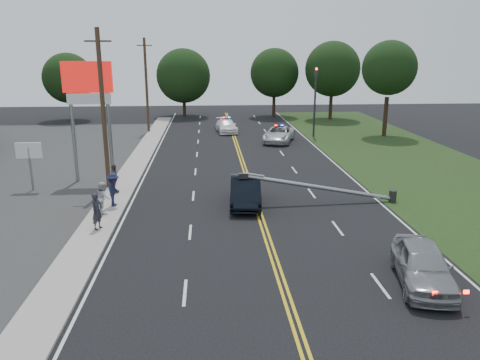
{
  "coord_description": "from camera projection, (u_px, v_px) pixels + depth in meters",
  "views": [
    {
      "loc": [
        -2.76,
        -17.65,
        8.62
      ],
      "look_at": [
        -1.0,
        7.34,
        1.7
      ],
      "focal_mm": 35.0,
      "sensor_mm": 36.0,
      "label": 1
    }
  ],
  "objects": [
    {
      "name": "tree_5",
      "position": [
        68.0,
        78.0,
        59.04
      ],
      "size": [
        6.27,
        6.27,
        8.47
      ],
      "color": "black",
      "rests_on": "ground"
    },
    {
      "name": "bystander_c",
      "position": [
        113.0,
        190.0,
        26.38
      ],
      "size": [
        0.75,
        1.26,
        1.92
      ],
      "primitive_type": "imported",
      "rotation": [
        0.0,
        0.0,
        1.54
      ],
      "color": "#191E40",
      "rests_on": "sidewalk"
    },
    {
      "name": "bystander_a",
      "position": [
        97.0,
        211.0,
        22.92
      ],
      "size": [
        0.68,
        0.8,
        1.85
      ],
      "primitive_type": "imported",
      "rotation": [
        0.0,
        0.0,
        1.14
      ],
      "color": "#26262D",
      "rests_on": "sidewalk"
    },
    {
      "name": "sidewalk",
      "position": [
        116.0,
        197.0,
        28.48
      ],
      "size": [
        1.8,
        70.0,
        0.12
      ],
      "primitive_type": "cube",
      "color": "#A09B90",
      "rests_on": "ground"
    },
    {
      "name": "utility_pole_mid",
      "position": [
        103.0,
        110.0,
        29.02
      ],
      "size": [
        1.6,
        0.28,
        10.0
      ],
      "color": "#382619",
      "rests_on": "ground"
    },
    {
      "name": "utility_pole_far",
      "position": [
        146.0,
        85.0,
        50.17
      ],
      "size": [
        1.6,
        0.28,
        10.0
      ],
      "color": "#382619",
      "rests_on": "ground"
    },
    {
      "name": "small_sign",
      "position": [
        29.0,
        155.0,
        29.42
      ],
      "size": [
        1.6,
        0.14,
        3.1
      ],
      "color": "gray",
      "rests_on": "ground"
    },
    {
      "name": "ground",
      "position": [
        276.0,
        266.0,
        19.45
      ],
      "size": [
        120.0,
        120.0,
        0.0
      ],
      "primitive_type": "plane",
      "color": "black",
      "rests_on": "ground"
    },
    {
      "name": "tree_7",
      "position": [
        274.0,
        73.0,
        62.52
      ],
      "size": [
        6.48,
        6.48,
        9.06
      ],
      "color": "black",
      "rests_on": "ground"
    },
    {
      "name": "tree_9",
      "position": [
        389.0,
        68.0,
        47.37
      ],
      "size": [
        5.49,
        5.49,
        9.73
      ],
      "color": "black",
      "rests_on": "ground"
    },
    {
      "name": "bystander_d",
      "position": [
        114.0,
        179.0,
        28.83
      ],
      "size": [
        0.56,
        1.11,
        1.82
      ],
      "primitive_type": "imported",
      "rotation": [
        0.0,
        0.0,
        1.68
      ],
      "color": "#564844",
      "rests_on": "sidewalk"
    },
    {
      "name": "tree_8",
      "position": [
        333.0,
        69.0,
        59.73
      ],
      "size": [
        6.99,
        6.99,
        9.91
      ],
      "color": "black",
      "rests_on": "ground"
    },
    {
      "name": "emergency_a",
      "position": [
        279.0,
        134.0,
        45.77
      ],
      "size": [
        4.08,
        5.94,
        1.51
      ],
      "primitive_type": "imported",
      "rotation": [
        0.0,
        0.0,
        -0.32
      ],
      "color": "silver",
      "rests_on": "ground"
    },
    {
      "name": "grass_verge",
      "position": [
        462.0,
        190.0,
        29.98
      ],
      "size": [
        12.0,
        80.0,
        0.01
      ],
      "primitive_type": "cube",
      "color": "black",
      "rests_on": "ground"
    },
    {
      "name": "emergency_b",
      "position": [
        226.0,
        126.0,
        51.21
      ],
      "size": [
        2.49,
        5.07,
        1.42
      ],
      "primitive_type": "imported",
      "rotation": [
        0.0,
        0.0,
        0.11
      ],
      "color": "white",
      "rests_on": "ground"
    },
    {
      "name": "traffic_signal",
      "position": [
        315.0,
        96.0,
        47.74
      ],
      "size": [
        0.28,
        0.41,
        7.05
      ],
      "color": "#2D2D30",
      "rests_on": "ground"
    },
    {
      "name": "pylon_sign",
      "position": [
        88.0,
        93.0,
        30.61
      ],
      "size": [
        3.2,
        0.35,
        8.0
      ],
      "color": "gray",
      "rests_on": "ground"
    },
    {
      "name": "centerline_yellow",
      "position": [
        253.0,
        195.0,
        29.07
      ],
      "size": [
        0.36,
        80.0,
        0.0
      ],
      "primitive_type": "cube",
      "color": "gold",
      "rests_on": "ground"
    },
    {
      "name": "tree_6",
      "position": [
        183.0,
        76.0,
        62.67
      ],
      "size": [
        7.2,
        7.2,
        9.02
      ],
      "color": "black",
      "rests_on": "ground"
    },
    {
      "name": "fallen_streetlight",
      "position": [
        328.0,
        188.0,
        27.18
      ],
      "size": [
        9.36,
        0.44,
        1.91
      ],
      "color": "#2D2D30",
      "rests_on": "ground"
    },
    {
      "name": "bystander_b",
      "position": [
        103.0,
        197.0,
        25.27
      ],
      "size": [
        0.88,
        1.0,
        1.73
      ],
      "primitive_type": "imported",
      "rotation": [
        0.0,
        0.0,
        1.89
      ],
      "color": "silver",
      "rests_on": "sidewalk"
    },
    {
      "name": "waiting_sedan",
      "position": [
        423.0,
        265.0,
        17.74
      ],
      "size": [
        2.81,
        4.94,
        1.58
      ],
      "primitive_type": "imported",
      "rotation": [
        0.0,
        0.0,
        -0.21
      ],
      "color": "gray",
      "rests_on": "ground"
    },
    {
      "name": "crashed_sedan",
      "position": [
        246.0,
        191.0,
        27.03
      ],
      "size": [
        2.06,
        5.02,
        1.62
      ],
      "primitive_type": "imported",
      "rotation": [
        0.0,
        0.0,
        -0.07
      ],
      "color": "black",
      "rests_on": "ground"
    }
  ]
}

